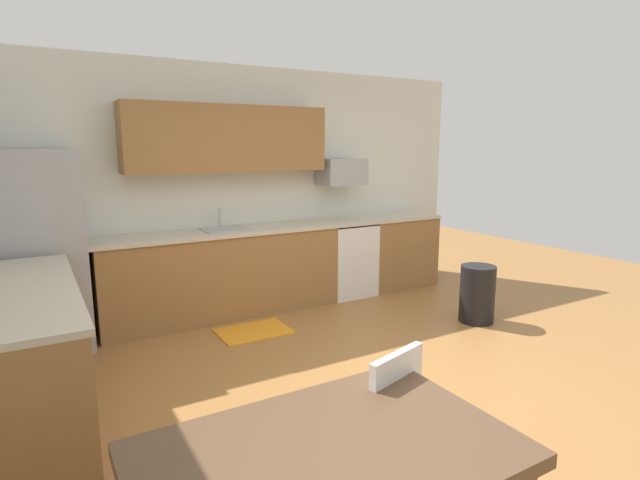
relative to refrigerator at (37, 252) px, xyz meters
name	(u,v)px	position (x,y,z in m)	size (l,w,h in m)	color
ground_plane	(387,391)	(2.18, -2.22, -0.90)	(12.00, 12.00, 0.00)	#9E6B38
wall_back	(248,188)	(2.18, 0.43, 0.45)	(5.80, 0.10, 2.70)	silver
cabinet_run_back	(223,275)	(1.72, 0.08, -0.45)	(2.58, 0.60, 0.90)	olive
cabinet_run_back_right	(395,252)	(4.09, 0.08, -0.45)	(0.97, 0.60, 0.90)	olive
cabinet_run_left	(29,362)	(-0.12, -1.42, -0.45)	(0.60, 2.00, 0.90)	olive
countertop_back	(261,228)	(2.18, 0.08, 0.02)	(4.80, 0.64, 0.04)	beige
countertop_left	(21,292)	(-0.12, -1.42, 0.02)	(0.64, 2.00, 0.04)	beige
upper_cabinets_back	(228,139)	(1.88, 0.21, 1.00)	(2.20, 0.34, 0.70)	olive
refrigerator	(37,252)	(0.00, 0.00, 0.00)	(0.76, 0.70, 1.80)	#9EA0A5
oven_range	(345,258)	(3.31, 0.08, -0.44)	(0.60, 0.60, 0.91)	white
microwave	(342,172)	(3.31, 0.18, 0.61)	(0.54, 0.36, 0.32)	#9EA0A5
sink_basin	(226,235)	(1.77, 0.08, -0.02)	(0.48, 0.40, 0.14)	#A5A8AD
sink_faucet	(220,218)	(1.77, 0.26, 0.14)	(0.02, 0.02, 0.24)	#B2B5BA
dining_table	(328,462)	(0.85, -3.55, -0.23)	(1.40, 0.90, 0.72)	brown
chair_near_table	(414,428)	(1.46, -3.34, -0.39)	(0.49, 0.49, 0.85)	white
trash_bin	(477,294)	(3.94, -1.47, -0.60)	(0.36, 0.36, 0.60)	black
floor_mat	(254,331)	(1.79, -0.57, -0.89)	(0.70, 0.50, 0.01)	orange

